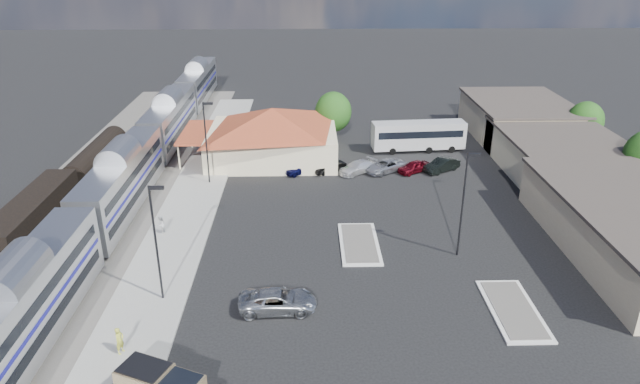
{
  "coord_description": "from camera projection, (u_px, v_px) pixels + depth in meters",
  "views": [
    {
      "loc": [
        -0.44,
        -41.17,
        23.69
      ],
      "look_at": [
        0.73,
        6.98,
        2.8
      ],
      "focal_mm": 32.0,
      "sensor_mm": 36.0,
      "label": 1
    }
  ],
  "objects": [
    {
      "name": "buildings_east",
      "position": [
        577.0,
        167.0,
        60.02
      ],
      "size": [
        14.4,
        51.4,
        4.8
      ],
      "color": "#C6B28C",
      "rests_on": "ground"
    },
    {
      "name": "person_b",
      "position": [
        161.0,
        225.0,
        50.31
      ],
      "size": [
        0.74,
        0.9,
        1.67
      ],
      "primitive_type": "imported",
      "rotation": [
        0.0,
        0.0,
        -1.71
      ],
      "color": "silver",
      "rests_on": "platform"
    },
    {
      "name": "lamp_plat_s",
      "position": [
        156.0,
        235.0,
        39.32
      ],
      "size": [
        1.08,
        0.25,
        9.0
      ],
      "color": "black",
      "rests_on": "ground"
    },
    {
      "name": "traffic_island_south",
      "position": [
        359.0,
        243.0,
        49.08
      ],
      "size": [
        3.3,
        7.5,
        0.21
      ],
      "color": "silver",
      "rests_on": "ground"
    },
    {
      "name": "tree_depot",
      "position": [
        333.0,
        112.0,
        73.17
      ],
      "size": [
        4.71,
        4.71,
        6.63
      ],
      "color": "#382314",
      "rests_on": "ground"
    },
    {
      "name": "passenger_train",
      "position": [
        122.0,
        184.0,
        54.09
      ],
      "size": [
        3.0,
        104.0,
        5.55
      ],
      "color": "silver",
      "rests_on": "ground"
    },
    {
      "name": "parked_car_d",
      "position": [
        385.0,
        166.0,
        64.59
      ],
      "size": [
        5.42,
        4.68,
        1.39
      ],
      "primitive_type": "imported",
      "rotation": [
        0.0,
        0.0,
        -0.98
      ],
      "color": "#999BA1",
      "rests_on": "ground"
    },
    {
      "name": "suv",
      "position": [
        278.0,
        301.0,
        39.97
      ],
      "size": [
        5.62,
        2.76,
        1.54
      ],
      "primitive_type": "imported",
      "rotation": [
        0.0,
        0.0,
        1.61
      ],
      "color": "#A5A8AD",
      "rests_on": "ground"
    },
    {
      "name": "lamp_lot",
      "position": [
        465.0,
        196.0,
        45.34
      ],
      "size": [
        1.08,
        0.25,
        9.0
      ],
      "color": "black",
      "rests_on": "ground"
    },
    {
      "name": "parked_car_e",
      "position": [
        414.0,
        167.0,
        64.4
      ],
      "size": [
        4.2,
        3.41,
        1.35
      ],
      "primitive_type": "imported",
      "rotation": [
        0.0,
        0.0,
        -1.03
      ],
      "color": "maroon",
      "rests_on": "ground"
    },
    {
      "name": "lamp_plat_n",
      "position": [
        207.0,
        137.0,
        59.5
      ],
      "size": [
        1.08,
        0.25,
        9.0
      ],
      "color": "black",
      "rests_on": "ground"
    },
    {
      "name": "freight_cars",
      "position": [
        34.0,
        221.0,
        48.98
      ],
      "size": [
        2.8,
        46.0,
        4.0
      ],
      "color": "black",
      "rests_on": "ground"
    },
    {
      "name": "tree_east_c",
      "position": [
        585.0,
        121.0,
        70.31
      ],
      "size": [
        4.41,
        4.41,
        6.21
      ],
      "color": "#382314",
      "rests_on": "ground"
    },
    {
      "name": "parked_car_a",
      "position": [
        301.0,
        168.0,
        64.12
      ],
      "size": [
        4.06,
        3.33,
        1.3
      ],
      "primitive_type": "imported",
      "rotation": [
        0.0,
        0.0,
        -1.01
      ],
      "color": "#0C0E3F",
      "rests_on": "ground"
    },
    {
      "name": "parked_car_b",
      "position": [
        329.0,
        167.0,
        64.47
      ],
      "size": [
        4.09,
        3.12,
        1.29
      ],
      "primitive_type": "imported",
      "rotation": [
        0.0,
        0.0,
        -1.06
      ],
      "color": "black",
      "rests_on": "ground"
    },
    {
      "name": "parked_car_f",
      "position": [
        442.0,
        165.0,
        64.71
      ],
      "size": [
        4.68,
        3.87,
        1.5
      ],
      "primitive_type": "imported",
      "rotation": [
        0.0,
        0.0,
        -0.98
      ],
      "color": "black",
      "rests_on": "ground"
    },
    {
      "name": "parked_car_c",
      "position": [
        358.0,
        167.0,
        64.25
      ],
      "size": [
        4.93,
        4.32,
        1.37
      ],
      "primitive_type": "imported",
      "rotation": [
        0.0,
        0.0,
        -0.94
      ],
      "color": "silver",
      "rests_on": "ground"
    },
    {
      "name": "coach_bus",
      "position": [
        418.0,
        134.0,
        70.67
      ],
      "size": [
        11.64,
        3.37,
        3.68
      ],
      "rotation": [
        0.0,
        0.0,
        1.65
      ],
      "color": "silver",
      "rests_on": "ground"
    },
    {
      "name": "railbed",
      "position": [
        91.0,
        216.0,
        54.04
      ],
      "size": [
        16.0,
        100.0,
        0.12
      ],
      "primitive_type": "cube",
      "color": "#4C4944",
      "rests_on": "ground"
    },
    {
      "name": "station_depot",
      "position": [
        272.0,
        133.0,
        67.86
      ],
      "size": [
        18.35,
        12.24,
        6.2
      ],
      "color": "beige",
      "rests_on": "ground"
    },
    {
      "name": "platform",
      "position": [
        182.0,
        225.0,
        52.39
      ],
      "size": [
        5.5,
        92.0,
        0.18
      ],
      "primitive_type": "cube",
      "color": "gray",
      "rests_on": "ground"
    },
    {
      "name": "ground",
      "position": [
        313.0,
        257.0,
        47.19
      ],
      "size": [
        280.0,
        280.0,
        0.0
      ],
      "primitive_type": "plane",
      "color": "black",
      "rests_on": "ground"
    },
    {
      "name": "person_a",
      "position": [
        120.0,
        341.0,
        35.44
      ],
      "size": [
        0.65,
        0.78,
        1.83
      ],
      "primitive_type": "imported",
      "rotation": [
        0.0,
        0.0,
        1.21
      ],
      "color": "gold",
      "rests_on": "platform"
    },
    {
      "name": "traffic_island_north",
      "position": [
        513.0,
        310.0,
        40.13
      ],
      "size": [
        3.3,
        7.5,
        0.21
      ],
      "color": "silver",
      "rests_on": "ground"
    }
  ]
}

